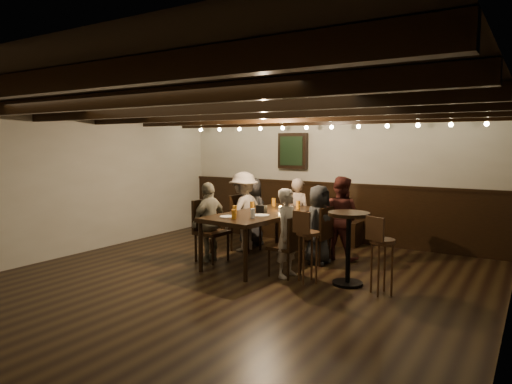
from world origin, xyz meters
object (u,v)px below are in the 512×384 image
Objects in this scene: chair_right_far at (286,258)px; person_bench_centre at (298,214)px; chair_left_far at (211,242)px; person_left_near at (244,211)px; person_bench_left at (252,211)px; person_right_near at (319,225)px; chair_right_near at (317,246)px; chair_left_near at (245,234)px; person_bench_right at (340,218)px; bar_stool_left at (307,256)px; dining_table at (263,216)px; high_top_table at (348,237)px; person_right_far at (288,233)px; person_left_far at (209,222)px; bar_stool_right at (381,265)px.

chair_right_far is 0.68× the size of person_bench_centre.
person_left_near is (0.04, 0.90, 0.40)m from chair_left_far.
person_bench_left is 1.01× the size of person_right_near.
person_bench_centre is at bearing 50.16° from chair_right_near.
chair_left_far is 1.75m from person_right_near.
person_bench_centre is 1.03× the size of person_right_near.
person_bench_right reaches higher than chair_left_near.
bar_stool_left is at bearing -102.48° from chair_right_far.
dining_table is 1.75× the size of person_bench_left.
high_top_table is at bearing -131.00° from person_right_near.
chair_right_near is 0.66× the size of person_bench_right.
person_right_near is (1.47, -0.12, 0.32)m from chair_left_near.
person_bench_left reaches higher than person_right_far.
chair_left_near is at bearing 111.72° from person_bench_left.
bar_stool_left is at bearing -157.70° from high_top_table.
person_left_far is at bearing -149.04° from dining_table.
person_bench_left is 1.71m from person_right_near.
person_right_far reaches higher than chair_left_near.
chair_left_far is at bearing -176.01° from bar_stool_left.
person_left_far reaches higher than chair_left_near.
person_bench_right is at bearing -21.91° from chair_right_near.
person_bench_left is at bearing -172.44° from chair_left_far.
person_right_far is 0.47m from bar_stool_left.
person_left_far is 1.50m from person_right_far.
bar_stool_right is (1.40, -0.07, 0.10)m from chair_right_far.
chair_right_near is (1.44, -0.11, -0.03)m from chair_left_near.
chair_right_near is at bearing 68.09° from person_bench_right.
person_left_far is 1.28× the size of bar_stool_left.
chair_left_near is 2.10m from bar_stool_left.
person_bench_right is at bearing 105.52° from chair_left_near.
person_left_far is (0.04, -1.36, 0.01)m from person_bench_left.
person_bench_centre is at bearing -170.54° from person_bench_left.
chair_right_near is 0.71× the size of person_right_far.
chair_right_near is 0.90× the size of bar_stool_right.
person_bench_centre is at bearing 135.57° from high_top_table.
bar_stool_right reaches higher than high_top_table.
bar_stool_left is at bearing -159.28° from person_right_near.
dining_table is at bearing 120.96° from person_left_far.
dining_table is at bearing 161.13° from bar_stool_left.
person_left_far is at bearing 63.43° from person_bench_centre.
person_bench_centre is (-0.67, 0.65, 0.37)m from chair_right_near.
chair_left_near reaches higher than chair_right_far.
person_bench_right reaches higher than person_left_far.
bar_stool_left is at bearing -157.73° from chair_right_near.
dining_table is 1.75× the size of person_right_far.
chair_right_far is at bearing 82.34° from person_bench_right.
bar_stool_right is (1.11, -1.40, -0.31)m from person_bench_right.
bar_stool_right is (1.99, -1.62, -0.27)m from person_bench_centre.
person_bench_right is at bearing 170.54° from person_bench_centre.
bar_stool_right is (2.86, -0.19, -0.27)m from person_left_far.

